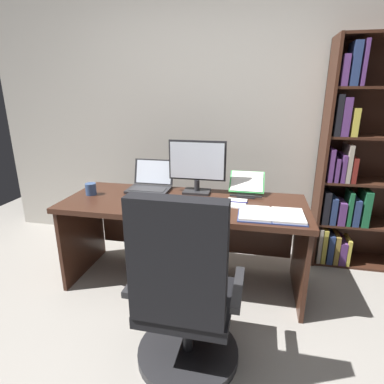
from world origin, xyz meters
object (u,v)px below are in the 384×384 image
desk (186,219)px  reading_stand_with_book (247,184)px  bookshelf (357,167)px  computer_mouse (148,202)px  keyboard (187,206)px  laptop (150,184)px  open_binder (271,215)px  monitor (197,167)px  coffee_mug (91,189)px  office_chair (183,301)px  pen (239,202)px  notepad (236,203)px

desk → reading_stand_with_book: 0.58m
bookshelf → computer_mouse: 1.81m
desk → reading_stand_with_book: reading_stand_with_book is taller
keyboard → laptop: bearing=137.5°
desk → open_binder: 0.73m
desk → monitor: (0.06, 0.16, 0.41)m
bookshelf → coffee_mug: bookshelf is taller
office_chair → pen: size_ratio=7.61×
desk → reading_stand_with_book: (0.47, 0.21, 0.27)m
monitor → reading_stand_with_book: 0.43m
office_chair → keyboard: (-0.13, 0.71, 0.27)m
notepad → bookshelf: bearing=31.9°
keyboard → coffee_mug: 0.85m
desk → bookshelf: (1.39, 0.56, 0.37)m
bookshelf → monitor: 1.39m
keyboard → pen: keyboard is taller
monitor → open_binder: monitor is taller
laptop → computer_mouse: laptop is taller
laptop → open_binder: laptop is taller
desk → pen: (0.42, -0.05, 0.20)m
bookshelf → open_binder: (-0.73, -0.82, -0.18)m
office_chair → pen: office_chair is taller
reading_stand_with_book → laptop: bearing=-176.7°
computer_mouse → reading_stand_with_book: bearing=31.0°
keyboard → pen: size_ratio=3.00×
reading_stand_with_book → coffee_mug: reading_stand_with_book is taller
monitor → computer_mouse: monitor is taller
monitor → open_binder: (0.59, -0.42, -0.21)m
monitor → reading_stand_with_book: bearing=7.5°
monitor → laptop: (-0.41, 0.01, -0.17)m
office_chair → reading_stand_with_book: (0.27, 1.13, 0.34)m
coffee_mug → pen: bearing=1.0°
bookshelf → laptop: bookshelf is taller
keyboard → coffee_mug: size_ratio=4.40×
laptop → keyboard: bearing=-42.5°
open_binder → notepad: bearing=139.7°
office_chair → open_binder: bearing=56.0°
monitor → notepad: 0.46m
computer_mouse → open_binder: (0.89, -0.05, -0.01)m
bookshelf → reading_stand_with_book: size_ratio=6.89×
keyboard → reading_stand_with_book: size_ratio=1.49×
office_chair → notepad: size_ratio=5.07×
reading_stand_with_book → coffee_mug: size_ratio=2.95×
pen → open_binder: bearing=-41.7°
keyboard → pen: 0.39m
office_chair → keyboard: 0.77m
pen → coffee_mug: size_ratio=1.47×
desk → pen: pen is taller
bookshelf → keyboard: 1.54m
monitor → keyboard: (0.00, -0.37, -0.21)m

